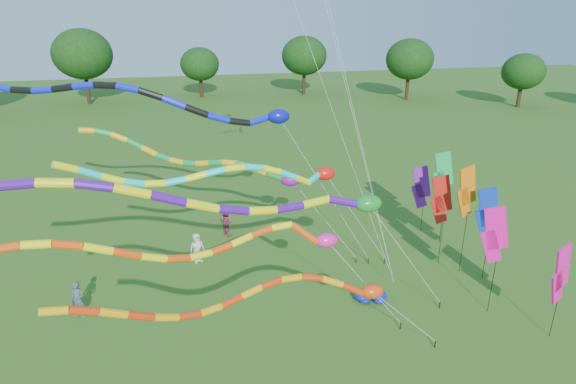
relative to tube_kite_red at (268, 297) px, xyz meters
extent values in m
plane|color=#235717|center=(4.16, 0.84, -3.66)|extent=(160.00, 160.00, 0.00)
cylinder|color=#382314|center=(40.09, 40.57, -2.15)|extent=(0.50, 0.50, 3.02)
ellipsoid|color=black|center=(40.09, 40.57, 1.79)|extent=(6.38, 6.38, 5.42)
cylinder|color=#382314|center=(28.55, 48.44, -2.02)|extent=(0.50, 0.50, 3.29)
ellipsoid|color=black|center=(28.55, 48.44, 2.28)|extent=(6.95, 6.95, 5.91)
cylinder|color=#382314|center=(16.47, 58.11, -2.12)|extent=(0.50, 0.50, 3.10)
ellipsoid|color=black|center=(16.47, 58.11, 1.93)|extent=(6.54, 6.54, 5.56)
cylinder|color=#382314|center=(1.45, 54.90, -2.41)|extent=(0.50, 0.50, 2.51)
ellipsoid|color=black|center=(1.45, 54.90, 0.86)|extent=(5.29, 5.29, 4.50)
cylinder|color=#382314|center=(-11.64, 49.85, -1.94)|extent=(0.50, 0.50, 3.44)
ellipsoid|color=black|center=(-11.64, 49.85, 2.55)|extent=(7.27, 7.27, 6.18)
cylinder|color=black|center=(6.44, 0.76, -3.51)|extent=(0.05, 0.05, 0.30)
cylinder|color=silver|center=(5.01, 0.58, -1.98)|extent=(0.02, 0.02, 4.02)
ellipsoid|color=#E53F0C|center=(3.58, 0.40, -0.58)|extent=(0.78, 0.50, 0.50)
cylinder|color=red|center=(2.89, 0.41, -0.40)|extent=(0.23, 0.23, 0.78)
cylinder|color=#E9A00B|center=(2.21, 0.51, -0.08)|extent=(0.23, 0.23, 0.74)
cylinder|color=red|center=(1.53, 0.57, 0.12)|extent=(0.23, 0.23, 0.69)
cylinder|color=#E9A00B|center=(0.86, 0.58, 0.19)|extent=(0.23, 0.23, 0.67)
cylinder|color=red|center=(0.20, 0.52, 0.13)|extent=(0.23, 0.23, 0.68)
cylinder|color=#E9A00B|center=(-0.45, 0.40, -0.01)|extent=(0.23, 0.23, 0.69)
cylinder|color=red|center=(-1.10, 0.21, -0.13)|extent=(0.23, 0.23, 0.69)
cylinder|color=#E9A00B|center=(-1.74, -0.03, -0.18)|extent=(0.23, 0.23, 0.69)
cylinder|color=red|center=(-2.38, -0.30, -0.09)|extent=(0.23, 0.23, 0.71)
cylinder|color=#E9A00B|center=(-3.01, -0.57, 0.14)|extent=(0.23, 0.23, 0.75)
cylinder|color=red|center=(-3.65, -0.83, 0.46)|extent=(0.23, 0.23, 0.77)
cylinder|color=#E9A00B|center=(-4.29, -1.04, 0.81)|extent=(0.23, 0.23, 0.75)
cylinder|color=red|center=(-4.94, -1.20, 1.09)|extent=(0.23, 0.23, 0.71)
cylinder|color=#E9A00B|center=(-5.60, -1.29, 1.25)|extent=(0.23, 0.23, 0.67)
cylinder|color=black|center=(5.66, 2.06, -3.51)|extent=(0.05, 0.05, 0.30)
cylinder|color=silver|center=(3.98, 1.80, -1.24)|extent=(0.02, 0.02, 5.47)
ellipsoid|color=#F81B9B|center=(2.30, 1.54, 0.90)|extent=(0.79, 0.51, 0.51)
cylinder|color=#F1470C|center=(1.57, 1.69, 1.17)|extent=(0.23, 0.23, 1.04)
cylinder|color=#FFF10D|center=(0.82, 1.85, 1.43)|extent=(0.23, 0.23, 0.71)
cylinder|color=#F1470C|center=(0.13, 1.74, 1.36)|extent=(0.23, 0.23, 0.72)
cylinder|color=#FFF10D|center=(-0.56, 1.55, 1.23)|extent=(0.23, 0.23, 0.73)
cylinder|color=#F1470C|center=(-1.24, 1.31, 1.12)|extent=(0.23, 0.23, 0.73)
cylinder|color=#FFF10D|center=(-1.91, 1.03, 1.12)|extent=(0.23, 0.23, 0.73)
cylinder|color=#F1470C|center=(-2.58, 0.73, 1.25)|extent=(0.23, 0.23, 0.76)
cylinder|color=#FFF10D|center=(-3.25, 0.44, 1.52)|extent=(0.23, 0.23, 0.80)
cylinder|color=#F1470C|center=(-3.92, 0.18, 1.86)|extent=(0.23, 0.23, 0.81)
cylinder|color=#FFF10D|center=(-4.61, -0.04, 2.21)|extent=(0.23, 0.23, 0.78)
cylinder|color=#F1470C|center=(-5.30, -0.19, 2.48)|extent=(0.23, 0.23, 0.74)
cylinder|color=#FFF10D|center=(-6.00, -0.27, 2.61)|extent=(0.23, 0.23, 0.71)
cylinder|color=#F1470C|center=(-6.72, -0.29, 2.61)|extent=(0.23, 0.23, 0.72)
cylinder|color=black|center=(7.90, 3.01, -3.51)|extent=(0.05, 0.05, 0.30)
cylinder|color=silver|center=(6.09, 2.91, -0.92)|extent=(0.02, 0.02, 6.12)
ellipsoid|color=#198924|center=(4.28, 2.81, 1.55)|extent=(1.02, 0.66, 0.66)
cylinder|color=#4B0E9B|center=(3.40, 2.99, 1.62)|extent=(0.30, 0.30, 1.14)
cylinder|color=yellow|center=(2.36, 3.09, 1.67)|extent=(0.30, 0.30, 1.04)
cylinder|color=#4B0E9B|center=(1.34, 2.88, 1.64)|extent=(0.30, 0.30, 1.05)
cylinder|color=yellow|center=(0.33, 2.64, 1.72)|extent=(0.30, 0.30, 1.06)
cylinder|color=#4B0E9B|center=(-0.69, 2.39, 1.94)|extent=(0.30, 0.30, 1.09)
cylinder|color=yellow|center=(-1.71, 2.16, 2.29)|extent=(0.30, 0.30, 1.11)
cylinder|color=#4B0E9B|center=(-2.73, 1.97, 2.69)|extent=(0.30, 0.30, 1.12)
cylinder|color=yellow|center=(-3.76, 1.84, 3.08)|extent=(0.30, 0.30, 1.09)
cylinder|color=#4B0E9B|center=(-4.79, 1.78, 3.38)|extent=(0.30, 0.30, 1.06)
cylinder|color=yellow|center=(-5.82, 1.78, 3.53)|extent=(0.30, 0.30, 1.04)
cylinder|color=#4B0E9B|center=(-6.85, 1.84, 3.55)|extent=(0.30, 0.30, 1.04)
cylinder|color=black|center=(6.40, 7.27, -3.51)|extent=(0.05, 0.05, 0.30)
cylinder|color=silver|center=(4.22, 7.58, 0.21)|extent=(0.02, 0.02, 8.44)
ellipsoid|color=#0B12A4|center=(2.03, 7.90, 3.81)|extent=(0.99, 0.64, 0.64)
cylinder|color=#0D1EDA|center=(1.25, 8.03, 3.67)|extent=(0.29, 0.29, 0.94)
cylinder|color=black|center=(0.35, 8.08, 3.61)|extent=(0.29, 0.29, 0.93)
cylinder|color=#0D1EDA|center=(-0.55, 8.03, 3.84)|extent=(0.29, 0.29, 0.96)
cylinder|color=black|center=(-1.46, 8.00, 4.19)|extent=(0.29, 0.29, 0.98)
cylinder|color=#0D1EDA|center=(-2.35, 8.02, 4.58)|extent=(0.29, 0.29, 0.98)
cylinder|color=black|center=(-3.24, 8.11, 4.94)|extent=(0.29, 0.29, 0.95)
cylinder|color=#0D1EDA|center=(-4.12, 8.26, 5.19)|extent=(0.29, 0.29, 0.91)
cylinder|color=black|center=(-4.99, 8.48, 5.29)|extent=(0.29, 0.29, 0.90)
cylinder|color=#0D1EDA|center=(-5.85, 8.75, 5.27)|extent=(0.29, 0.29, 0.91)
cylinder|color=black|center=(-6.70, 9.06, 5.16)|extent=(0.29, 0.29, 0.92)
cylinder|color=#0D1EDA|center=(-7.56, 9.37, 5.06)|extent=(0.29, 0.29, 0.91)
cylinder|color=black|center=(-8.41, 9.68, 5.04)|extent=(0.29, 0.29, 0.91)
cylinder|color=#0D1EDA|center=(-9.28, 9.95, 5.14)|extent=(0.29, 0.29, 0.92)
cylinder|color=black|center=(7.18, 7.07, -3.51)|extent=(0.05, 0.05, 0.30)
cylinder|color=silver|center=(5.41, 6.58, -0.86)|extent=(0.02, 0.02, 6.24)
ellipsoid|color=red|center=(3.65, 6.09, 1.66)|extent=(0.89, 0.57, 0.57)
cylinder|color=#0DDDD5|center=(3.02, 5.71, 1.61)|extent=(0.26, 0.26, 0.82)
cylinder|color=#FFF90D|center=(2.41, 5.27, 1.75)|extent=(0.26, 0.26, 0.80)
cylinder|color=#0DDDD5|center=(1.76, 5.01, 2.12)|extent=(0.26, 0.26, 0.79)
cylinder|color=#FFF90D|center=(1.08, 4.82, 2.43)|extent=(0.26, 0.26, 0.75)
cylinder|color=#0DDDD5|center=(0.39, 4.69, 2.62)|extent=(0.26, 0.26, 0.72)
cylinder|color=#FFF90D|center=(-0.32, 4.62, 2.67)|extent=(0.26, 0.26, 0.72)
cylinder|color=#0DDDD5|center=(-1.05, 4.59, 2.60)|extent=(0.26, 0.26, 0.74)
cylinder|color=#FFF90D|center=(-1.78, 4.59, 2.46)|extent=(0.26, 0.26, 0.75)
cylinder|color=#0DDDD5|center=(-2.50, 4.58, 2.34)|extent=(0.26, 0.26, 0.73)
cylinder|color=#FFF90D|center=(-3.23, 4.55, 2.32)|extent=(0.26, 0.26, 0.72)
cylinder|color=#0DDDD5|center=(-3.94, 4.48, 2.44)|extent=(0.26, 0.26, 0.73)
cylinder|color=#FFF90D|center=(-4.63, 4.34, 2.68)|extent=(0.26, 0.26, 0.77)
cylinder|color=#0DDDD5|center=(-5.30, 4.15, 3.02)|extent=(0.26, 0.26, 0.79)
cylinder|color=#FFF90D|center=(-5.96, 3.88, 3.36)|extent=(0.26, 0.26, 0.78)
cylinder|color=black|center=(5.82, 7.44, -3.51)|extent=(0.05, 0.05, 0.30)
cylinder|color=silver|center=(4.31, 8.07, -1.41)|extent=(0.02, 0.02, 5.13)
ellipsoid|color=#990D98|center=(2.79, 8.69, 0.56)|extent=(1.02, 0.66, 0.66)
cylinder|color=green|center=(2.03, 8.72, 0.78)|extent=(0.30, 0.30, 1.02)
cylinder|color=#F0B00C|center=(1.26, 8.78, 1.13)|extent=(0.30, 0.30, 0.78)
cylinder|color=green|center=(0.61, 9.14, 1.30)|extent=(0.30, 0.30, 0.75)
cylinder|color=#F0B00C|center=(-0.01, 9.56, 1.32)|extent=(0.30, 0.30, 0.76)
cylinder|color=green|center=(-0.62, 10.01, 1.24)|extent=(0.30, 0.30, 0.77)
cylinder|color=#F0B00C|center=(-1.22, 10.47, 1.11)|extent=(0.30, 0.30, 0.77)
cylinder|color=green|center=(-1.83, 10.92, 1.01)|extent=(0.30, 0.30, 0.76)
cylinder|color=#F0B00C|center=(-2.46, 11.33, 1.03)|extent=(0.30, 0.30, 0.75)
cylinder|color=green|center=(-3.10, 11.69, 1.19)|extent=(0.30, 0.30, 0.77)
cylinder|color=#F0B00C|center=(-3.77, 12.00, 1.47)|extent=(0.30, 0.30, 0.81)
cylinder|color=green|center=(-4.47, 12.24, 1.82)|extent=(0.30, 0.30, 0.82)
cylinder|color=#F0B00C|center=(-5.19, 12.42, 2.16)|extent=(0.30, 0.30, 0.81)
cylinder|color=green|center=(-5.92, 12.55, 2.41)|extent=(0.30, 0.30, 0.78)
cylinder|color=#F0B00C|center=(-6.67, 12.66, 2.53)|extent=(0.30, 0.30, 0.76)
cylinder|color=black|center=(6.66, 4.84, -3.51)|extent=(0.04, 0.04, 0.30)
cylinder|color=silver|center=(4.45, 6.58, 5.63)|extent=(0.01, 0.01, 18.85)
cylinder|color=black|center=(6.66, 4.84, -3.51)|extent=(0.04, 0.04, 0.30)
cylinder|color=silver|center=(2.91, 3.43, 7.77)|extent=(0.01, 0.01, 23.67)
cylinder|color=black|center=(6.66, 4.84, -3.51)|extent=(0.04, 0.04, 0.30)
cylinder|color=silver|center=(4.84, 7.93, 3.07)|extent=(0.01, 0.01, 14.73)
cylinder|color=black|center=(11.09, 0.35, -1.81)|extent=(0.02, 0.02, 3.70)
cube|color=#FC0E90|center=(10.88, 0.27, -0.56)|extent=(1.11, 0.48, 1.93)
cube|color=#FC0E90|center=(10.81, 0.24, -1.36)|extent=(0.97, 0.43, 1.51)
cylinder|color=black|center=(9.83, 6.56, -1.52)|extent=(0.02, 0.02, 4.28)
cube|color=red|center=(9.62, 6.59, 0.02)|extent=(1.16, 0.24, 1.93)
cube|color=red|center=(9.54, 6.60, -0.78)|extent=(1.01, 0.22, 1.51)
cylinder|color=black|center=(11.05, 8.60, -1.28)|extent=(0.02, 0.02, 4.77)
cube|color=green|center=(10.83, 8.63, 0.51)|extent=(1.16, 0.23, 1.93)
cube|color=green|center=(10.76, 8.64, -0.29)|extent=(1.01, 0.21, 1.51)
cylinder|color=black|center=(11.09, 4.73, -1.55)|extent=(0.02, 0.02, 4.22)
cube|color=#0E30C4|center=(10.88, 4.80, -0.04)|extent=(1.13, 0.40, 1.93)
cube|color=#0E30C4|center=(10.80, 4.82, -0.84)|extent=(0.99, 0.36, 1.51)
cylinder|color=black|center=(10.72, 10.09, -1.89)|extent=(0.02, 0.02, 3.56)
cube|color=purple|center=(10.50, 10.12, -0.71)|extent=(1.16, 0.25, 1.93)
cube|color=purple|center=(10.42, 10.13, -1.51)|extent=(1.01, 0.23, 1.51)
cylinder|color=black|center=(10.39, 5.56, -1.14)|extent=(0.02, 0.02, 5.05)
cube|color=orange|center=(10.17, 5.52, 0.78)|extent=(1.15, 0.29, 1.93)
cube|color=orange|center=(10.09, 5.50, -0.02)|extent=(1.00, 0.27, 1.51)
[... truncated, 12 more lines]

